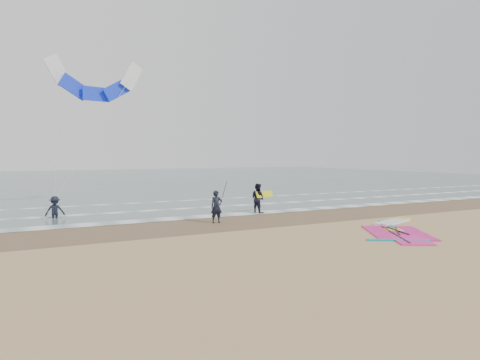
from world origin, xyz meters
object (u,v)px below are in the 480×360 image
person_walking (258,198)px  surf_kite (96,84)px  person_wading (55,204)px  windsurf_rig (397,230)px  person_standing (217,207)px

person_walking → surf_kite: bearing=26.0°
person_wading → person_walking: bearing=-20.3°
windsurf_rig → person_walking: (-2.80, 7.95, 0.84)m
person_standing → person_walking: person_walking is taller
person_walking → surf_kite: surf_kite is taller
windsurf_rig → person_wading: (-13.61, 10.95, 0.74)m
person_standing → person_walking: bearing=36.4°
person_standing → person_wading: size_ratio=1.05×
person_wading → surf_kite: surf_kite is taller
person_walking → person_wading: size_ratio=1.12×
person_standing → surf_kite: surf_kite is taller
windsurf_rig → person_walking: bearing=109.4°
windsurf_rig → surf_kite: (-10.71, 15.37, 8.00)m
person_walking → person_wading: bearing=53.7°
person_standing → person_wading: bearing=148.1°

